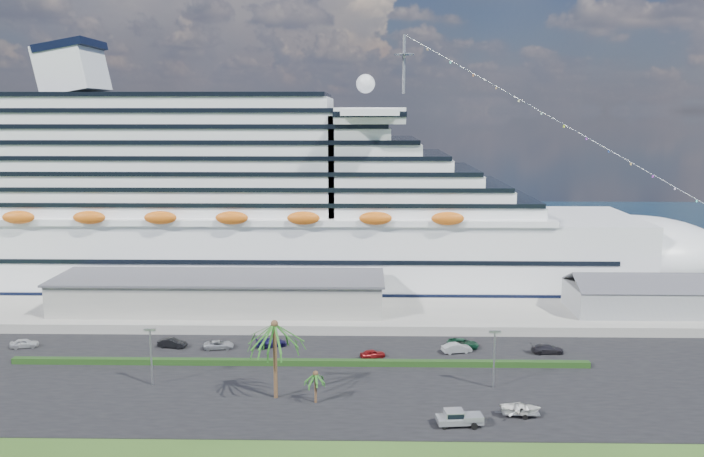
{
  "coord_description": "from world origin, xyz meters",
  "views": [
    {
      "loc": [
        1.96,
        -83.19,
        38.29
      ],
      "look_at": [
        -0.2,
        30.0,
        18.89
      ],
      "focal_mm": 35.0,
      "sensor_mm": 36.0,
      "label": 1
    }
  ],
  "objects_px": {
    "cruise_ship": "(257,212)",
    "parked_car_3": "(271,342)",
    "pickup_truck": "(459,417)",
    "boat_trailer": "(521,408)"
  },
  "relations": [
    {
      "from": "cruise_ship",
      "to": "boat_trailer",
      "type": "height_order",
      "value": "cruise_ship"
    },
    {
      "from": "parked_car_3",
      "to": "boat_trailer",
      "type": "xyz_separation_m",
      "value": [
        35.12,
        -25.47,
        0.37
      ]
    },
    {
      "from": "pickup_truck",
      "to": "cruise_ship",
      "type": "bearing_deg",
      "value": 117.31
    },
    {
      "from": "parked_car_3",
      "to": "pickup_truck",
      "type": "bearing_deg",
      "value": -155.7
    },
    {
      "from": "pickup_truck",
      "to": "parked_car_3",
      "type": "bearing_deg",
      "value": 133.69
    },
    {
      "from": "cruise_ship",
      "to": "parked_car_3",
      "type": "bearing_deg",
      "value": -78.42
    },
    {
      "from": "pickup_truck",
      "to": "boat_trailer",
      "type": "xyz_separation_m",
      "value": [
        8.16,
        2.75,
        0.02
      ]
    },
    {
      "from": "cruise_ship",
      "to": "boat_trailer",
      "type": "distance_m",
      "value": 79.81
    },
    {
      "from": "pickup_truck",
      "to": "boat_trailer",
      "type": "bearing_deg",
      "value": 18.6
    },
    {
      "from": "cruise_ship",
      "to": "boat_trailer",
      "type": "xyz_separation_m",
      "value": [
        43.27,
        -65.26,
        -15.47
      ]
    }
  ]
}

